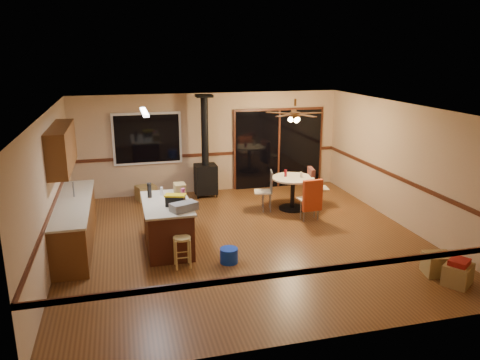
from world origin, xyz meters
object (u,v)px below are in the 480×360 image
object	(u,v)px
kitchen_island	(167,225)
box_corner_b	(438,264)
chair_right	(312,182)
wood_stove	(206,169)
toolbox_grey	(184,207)
box_under_window	(146,193)
chair_near	(312,195)
toolbox_black	(175,201)
chair_left	(268,186)
dining_table	(293,187)
box_corner_a	(458,274)
bar_stool	(182,252)
blue_bucket	(229,255)

from	to	relation	value
kitchen_island	box_corner_b	world-z (taller)	kitchen_island
chair_right	wood_stove	bearing A→B (deg)	147.87
toolbox_grey	box_under_window	world-z (taller)	toolbox_grey
toolbox_grey	chair_near	bearing A→B (deg)	21.59
toolbox_grey	toolbox_black	xyz separation A→B (m)	(-0.11, 0.29, 0.02)
kitchen_island	chair_left	world-z (taller)	chair_left
toolbox_black	dining_table	bearing A→B (deg)	30.81
kitchen_island	toolbox_grey	bearing A→B (deg)	-64.81
dining_table	chair_left	bearing A→B (deg)	172.89
chair_left	chair_right	world-z (taller)	same
chair_right	box_under_window	size ratio (longest dim) A/B	1.51
kitchen_island	box_under_window	world-z (taller)	kitchen_island
chair_right	box_corner_b	world-z (taller)	chair_right
wood_stove	box_corner_a	distance (m)	6.50
wood_stove	toolbox_grey	world-z (taller)	wood_stove
bar_stool	chair_right	xyz separation A→B (m)	(3.46, 2.51, 0.32)
chair_near	toolbox_grey	bearing A→B (deg)	-158.41
dining_table	chair_near	world-z (taller)	chair_near
toolbox_grey	toolbox_black	distance (m)	0.31
chair_left	box_corner_a	world-z (taller)	chair_left
wood_stove	toolbox_black	distance (m)	3.51
wood_stove	kitchen_island	bearing A→B (deg)	-113.09
box_corner_b	toolbox_grey	bearing A→B (deg)	156.70
blue_bucket	chair_near	bearing A→B (deg)	35.37
blue_bucket	chair_near	size ratio (longest dim) A/B	0.46
chair_left	box_corner_b	bearing A→B (deg)	-65.32
kitchen_island	toolbox_grey	world-z (taller)	toolbox_grey
toolbox_black	blue_bucket	distance (m)	1.39
box_under_window	chair_near	bearing A→B (deg)	-35.77
chair_left	chair_right	xyz separation A→B (m)	(1.12, 0.01, 0.01)
toolbox_grey	dining_table	bearing A→B (deg)	35.82
kitchen_island	bar_stool	size ratio (longest dim) A/B	3.03
wood_stove	chair_left	size ratio (longest dim) A/B	4.89
chair_left	toolbox_black	bearing A→B (deg)	-142.08
bar_stool	box_under_window	distance (m)	4.04
toolbox_black	chair_left	distance (m)	3.02
chair_left	box_corner_b	size ratio (longest dim) A/B	1.15
bar_stool	box_under_window	size ratio (longest dim) A/B	1.19
bar_stool	blue_bucket	world-z (taller)	bar_stool
toolbox_grey	box_corner_a	bearing A→B (deg)	-27.35
bar_stool	dining_table	size ratio (longest dim) A/B	0.55
kitchen_island	box_under_window	bearing A→B (deg)	94.08
kitchen_island	chair_near	distance (m)	3.27
toolbox_grey	box_under_window	xyz separation A→B (m)	(-0.47, 3.64, -0.79)
kitchen_island	box_corner_a	distance (m)	5.11
chair_right	dining_table	bearing A→B (deg)	-171.00
blue_bucket	box_corner_b	xyz separation A→B (m)	(3.30, -1.31, 0.05)
bar_stool	box_corner_b	xyz separation A→B (m)	(4.12, -1.35, -0.10)
box_corner_b	chair_near	bearing A→B (deg)	110.13
chair_left	blue_bucket	bearing A→B (deg)	-120.96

